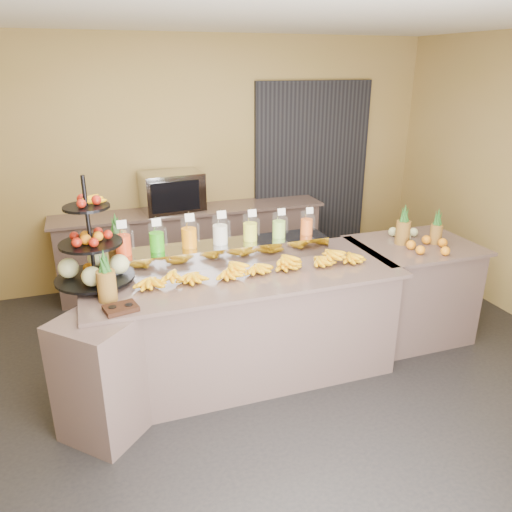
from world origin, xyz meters
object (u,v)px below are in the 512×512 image
oven_warmer (172,192)px  banana_heap (256,264)px  fruit_stand (98,257)px  condiment_caddy (121,308)px  pitcher_tray (221,252)px  right_fruit_pile (423,240)px

oven_warmer → banana_heap: bearing=-86.6°
fruit_stand → condiment_caddy: bearing=-64.7°
fruit_stand → condiment_caddy: (0.10, -0.52, -0.20)m
fruit_stand → oven_warmer: bearing=78.3°
pitcher_tray → condiment_caddy: 1.10m
banana_heap → right_fruit_pile: (1.62, 0.06, 0.00)m
fruit_stand → right_fruit_pile: bearing=11.5°
fruit_stand → right_fruit_pile: 2.80m
pitcher_tray → right_fruit_pile: (1.82, -0.27, -0.01)m
condiment_caddy → pitcher_tray: bearing=37.2°
condiment_caddy → oven_warmer: bearing=71.8°
pitcher_tray → banana_heap: banana_heap is taller
right_fruit_pile → oven_warmer: (-1.92, 1.94, 0.15)m
condiment_caddy → oven_warmer: (0.77, 2.33, 0.20)m
pitcher_tray → condiment_caddy: pitcher_tray is taller
condiment_caddy → right_fruit_pile: right_fruit_pile is taller
pitcher_tray → fruit_stand: bearing=-171.6°
condiment_caddy → oven_warmer: size_ratio=0.33×
condiment_caddy → banana_heap: bearing=17.2°
condiment_caddy → fruit_stand: bearing=101.3°
oven_warmer → pitcher_tray: bearing=-91.7°
banana_heap → fruit_stand: fruit_stand is taller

